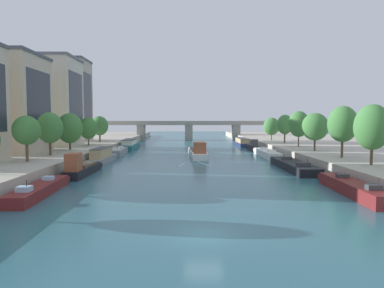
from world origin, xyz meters
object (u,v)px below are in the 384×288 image
moored_boat_right_gap_after (242,142)px  tree_right_past_mid (315,127)px  tree_right_third (372,127)px  tree_right_distant (343,124)px  moored_boat_left_gap_after (40,189)px  moored_boat_left_second (130,145)px  moored_boat_right_midway (267,153)px  moored_boat_left_far (102,157)px  tree_right_by_lamp (285,125)px  bridge_far (189,128)px  tree_left_distant (100,126)px  moored_boat_left_upstream (82,168)px  tree_left_nearest (70,128)px  tree_left_third (88,128)px  tree_left_midway (26,130)px  tree_left_far (50,128)px  tree_right_end_of_row (299,124)px  moored_boat_right_lone (253,147)px  tree_right_second (272,126)px  barge_midriver (198,152)px  moored_boat_right_upstream (293,165)px  moored_boat_left_lone (119,152)px  moored_boat_right_downstream (353,188)px

moored_boat_right_gap_after → tree_right_past_mid: bearing=-79.6°
tree_right_third → tree_right_distant: bearing=89.4°
moored_boat_left_gap_after → moored_boat_left_second: size_ratio=0.81×
moored_boat_right_midway → tree_right_distant: 22.02m
moored_boat_left_gap_after → tree_right_third: bearing=11.7°
moored_boat_right_gap_after → moored_boat_left_far: bearing=-127.9°
tree_right_by_lamp → bridge_far: size_ratio=0.11×
tree_left_distant → tree_right_by_lamp: size_ratio=0.95×
moored_boat_left_upstream → tree_left_nearest: (-7.41, 17.98, 4.98)m
tree_left_third → tree_right_past_mid: 45.83m
tree_left_midway → bridge_far: (22.31, 82.68, -1.68)m
tree_left_midway → tree_left_far: (-0.12, 8.36, 0.14)m
moored_boat_right_midway → moored_boat_left_upstream: bearing=-142.3°
tree_left_distant → tree_right_distant: 56.58m
tree_right_end_of_row → tree_left_third: bearing=175.8°
moored_boat_left_second → tree_left_third: 16.82m
moored_boat_right_midway → bridge_far: 60.40m
tree_left_far → tree_right_past_mid: tree_right_past_mid is taller
moored_boat_right_lone → tree_right_second: 12.05m
moored_boat_left_far → tree_right_past_mid: tree_right_past_mid is taller
moored_boat_right_lone → tree_left_distant: (-37.47, 1.44, 5.12)m
moored_boat_left_second → moored_boat_right_gap_after: bearing=18.1°
barge_midriver → tree_left_midway: bearing=-134.5°
moored_boat_right_upstream → tree_right_end_of_row: tree_right_end_of_row is taller
moored_boat_left_second → moored_boat_right_lone: (30.71, -5.09, -0.20)m
tree_left_third → tree_right_past_mid: (43.87, -13.26, 0.57)m
moored_boat_left_gap_after → tree_right_third: 38.94m
moored_boat_right_gap_after → tree_left_third: (-36.87, -24.75, 4.72)m
barge_midriver → tree_left_far: (-23.70, -15.66, 5.28)m
moored_boat_right_midway → tree_right_by_lamp: bearing=58.6°
moored_boat_left_second → tree_right_third: tree_right_third is taller
tree_right_past_mid → tree_left_midway: bearing=-161.0°
moored_boat_left_lone → tree_left_nearest: 12.96m
tree_right_by_lamp → tree_right_second: size_ratio=1.11×
moored_boat_left_second → moored_boat_right_upstream: (30.58, -37.65, -0.46)m
moored_boat_right_lone → moored_boat_right_gap_after: (-0.31, 15.01, 0.10)m
moored_boat_right_lone → tree_left_nearest: tree_left_nearest is taller
moored_boat_right_midway → tree_right_end_of_row: (6.78, 0.76, 5.95)m
moored_boat_right_downstream → tree_right_second: tree_right_second is taller
tree_right_distant → moored_boat_right_lone: bearing=101.2°
moored_boat_left_far → moored_boat_right_gap_after: moored_boat_left_far is taller
tree_right_third → bridge_far: bearing=104.1°
moored_boat_left_upstream → moored_boat_left_far: bearing=91.8°
barge_midriver → tree_left_nearest: size_ratio=2.60×
moored_boat_left_lone → moored_boat_right_lone: (30.67, 10.21, 0.17)m
moored_boat_right_midway → tree_left_midway: (-37.76, -24.42, 5.46)m
tree_left_midway → tree_left_distant: size_ratio=0.96×
tree_right_second → tree_right_distant: bearing=-90.0°
moored_boat_right_gap_after → tree_right_end_of_row: size_ratio=2.22×
moored_boat_right_gap_after → tree_left_midway: (-37.23, -53.20, 5.14)m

